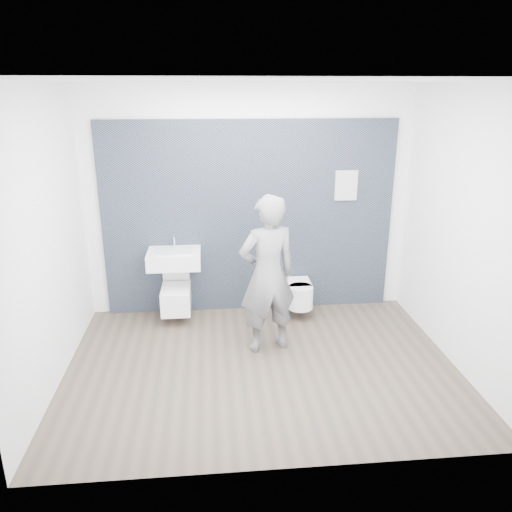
{
  "coord_description": "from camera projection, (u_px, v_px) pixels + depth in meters",
  "views": [
    {
      "loc": [
        -0.49,
        -4.53,
        2.73
      ],
      "look_at": [
        0.0,
        0.6,
        1.0
      ],
      "focal_mm": 35.0,
      "sensor_mm": 36.0,
      "label": 1
    }
  ],
  "objects": [
    {
      "name": "tile_wall",
      "position": [
        250.0,
        307.0,
        6.58
      ],
      "size": [
        3.6,
        0.06,
        2.4
      ],
      "primitive_type": "cube",
      "color": "black",
      "rests_on": "ground"
    },
    {
      "name": "visitor",
      "position": [
        268.0,
        275.0,
        5.26
      ],
      "size": [
        0.72,
        0.57,
        1.73
      ],
      "primitive_type": "imported",
      "rotation": [
        0.0,
        0.0,
        3.41
      ],
      "color": "slate",
      "rests_on": "ground"
    },
    {
      "name": "washbasin",
      "position": [
        174.0,
        258.0,
        5.99
      ],
      "size": [
        0.63,
        0.47,
        0.47
      ],
      "color": "white",
      "rests_on": "ground"
    },
    {
      "name": "info_placard",
      "position": [
        339.0,
        305.0,
        6.64
      ],
      "size": [
        0.28,
        0.03,
        0.37
      ],
      "primitive_type": "cube",
      "color": "white",
      "rests_on": "ground"
    },
    {
      "name": "toilet_square",
      "position": [
        176.0,
        297.0,
        6.13
      ],
      "size": [
        0.35,
        0.51,
        0.67
      ],
      "color": "white",
      "rests_on": "ground"
    },
    {
      "name": "ground",
      "position": [
        261.0,
        365.0,
        5.19
      ],
      "size": [
        4.0,
        4.0,
        0.0
      ],
      "primitive_type": "plane",
      "color": "brown",
      "rests_on": "ground"
    },
    {
      "name": "room_shell",
      "position": [
        262.0,
        201.0,
        4.63
      ],
      "size": [
        4.0,
        4.0,
        4.0
      ],
      "color": "white",
      "rests_on": "ground"
    },
    {
      "name": "toilet_rounded",
      "position": [
        299.0,
        294.0,
        6.26
      ],
      "size": [
        0.31,
        0.54,
        0.29
      ],
      "color": "white",
      "rests_on": "ground"
    }
  ]
}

